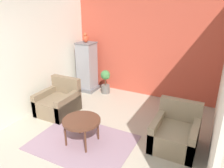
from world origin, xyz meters
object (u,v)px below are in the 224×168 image
(armchair_right, at_px, (175,133))
(parrot, at_px, (86,38))
(coffee_table, at_px, (82,122))
(armchair_left, at_px, (59,102))
(potted_plant, at_px, (105,80))
(birdcage, at_px, (87,68))

(armchair_right, relative_size, parrot, 3.05)
(coffee_table, xyz_separation_m, armchair_left, (-1.19, 0.75, -0.20))
(armchair_left, xyz_separation_m, armchair_right, (2.76, -0.03, 0.00))
(parrot, distance_m, potted_plant, 1.31)
(parrot, relative_size, potted_plant, 0.41)
(armchair_right, xyz_separation_m, parrot, (-2.93, 1.57, 1.29))
(birdcage, distance_m, potted_plant, 0.67)
(birdcage, relative_size, parrot, 5.00)
(potted_plant, bearing_deg, birdcage, -179.31)
(armchair_left, bearing_deg, potted_plant, 74.09)
(parrot, bearing_deg, birdcage, -90.00)
(parrot, bearing_deg, coffee_table, -59.41)
(parrot, bearing_deg, armchair_right, -28.19)
(coffee_table, distance_m, armchair_right, 1.74)
(armchair_right, relative_size, potted_plant, 1.26)
(armchair_left, bearing_deg, armchair_right, -0.72)
(parrot, bearing_deg, potted_plant, 0.47)
(armchair_right, bearing_deg, potted_plant, 145.87)
(armchair_right, bearing_deg, birdcage, 151.85)
(armchair_left, height_order, armchair_right, same)
(armchair_right, height_order, birdcage, birdcage)
(armchair_right, xyz_separation_m, potted_plant, (-2.32, 1.57, 0.14))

